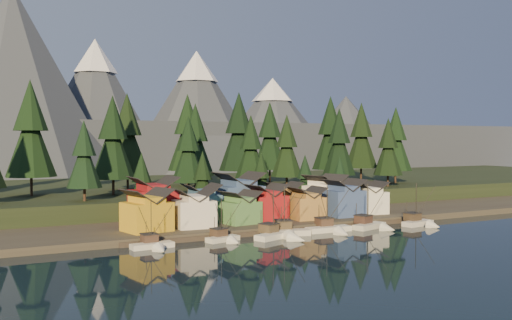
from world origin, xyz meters
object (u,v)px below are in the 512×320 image
boat_2 (280,229)px  boat_4 (332,223)px  boat_0 (154,239)px  house_front_1 (194,207)px  boat_6 (421,217)px  house_front_0 (147,209)px  boat_3 (286,226)px  boat_5 (373,220)px  boat_1 (225,232)px  house_back_0 (153,199)px  house_back_1 (201,202)px

boat_2 → boat_4: boat_4 is taller
boat_0 → house_front_1: 19.13m
boat_6 → boat_4: bearing=165.1°
boat_0 → boat_6: (66.72, -2.07, 0.40)m
house_front_0 → boat_3: bearing=-35.6°
house_front_1 → boat_5: bearing=-13.9°
boat_6 → boat_5: bearing=162.7°
boat_1 → boat_3: 14.61m
boat_0 → house_front_0: 13.55m
boat_4 → house_back_0: bearing=149.0°
boat_1 → house_back_0: (-8.28, 22.22, 5.24)m
boat_5 → boat_2: bearing=165.5°
boat_3 → boat_4: boat_3 is taller
house_back_0 → boat_0: bearing=-107.2°
boat_2 → house_back_0: (-20.10, 24.54, 5.16)m
boat_1 → boat_4: (26.37, -0.46, 0.08)m
boat_1 → boat_6: bearing=-16.7°
house_front_0 → house_back_1: 17.50m
boat_5 → house_back_0: size_ratio=1.08×
boat_1 → house_front_0: (-12.92, 11.98, 4.23)m
boat_0 → house_front_0: size_ratio=0.95×
house_front_1 → house_back_0: bearing=127.3°
boat_3 → house_back_1: size_ratio=1.35×
boat_0 → house_back_1: (18.16, 20.30, 4.29)m
boat_3 → boat_4: 11.77m
boat_1 → house_back_0: size_ratio=0.90×
house_back_0 → house_back_1: size_ratio=1.22×
house_front_1 → house_back_0: house_back_0 is taller
boat_0 → boat_4: (41.73, 0.16, 0.16)m
boat_2 → boat_4: (14.55, 1.85, 0.00)m
boat_1 → boat_3: boat_3 is taller
house_back_1 → boat_2: bearing=-64.7°
boat_2 → boat_5: size_ratio=1.00×
boat_1 → boat_5: size_ratio=0.84×
boat_6 → house_back_0: 64.82m
house_front_1 → house_back_1: 8.71m
boat_5 → house_front_0: size_ratio=1.11×
boat_3 → boat_0: bearing=-159.3°
boat_1 → house_back_1: (2.80, 19.67, 4.21)m
boat_4 → boat_5: size_ratio=1.03×
boat_0 → boat_3: size_ratio=0.83×
boat_3 → house_back_0: size_ratio=1.11×
house_front_0 → house_front_1: (10.97, 0.39, -0.20)m
boat_5 → boat_6: 13.46m
boat_1 → boat_4: size_ratio=0.82×
house_back_1 → boat_0: bearing=-128.8°
house_front_0 → house_back_0: house_back_0 is taller
boat_3 → house_front_0: (-27.52, 12.03, 4.07)m
boat_4 → house_back_0: size_ratio=1.11×
house_back_0 → house_front_0: bearing=-114.4°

